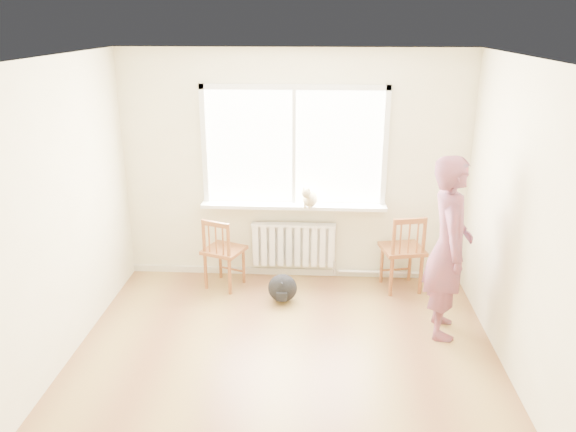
# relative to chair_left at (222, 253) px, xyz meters

# --- Properties ---
(floor) EXTENTS (4.50, 4.50, 0.00)m
(floor) POSITION_rel_chair_left_xyz_m (0.81, -1.85, -0.43)
(floor) COLOR olive
(floor) RESTS_ON ground
(ceiling) EXTENTS (4.50, 4.50, 0.00)m
(ceiling) POSITION_rel_chair_left_xyz_m (0.81, -1.85, 2.27)
(ceiling) COLOR white
(ceiling) RESTS_ON back_wall
(back_wall) EXTENTS (4.00, 0.01, 2.70)m
(back_wall) POSITION_rel_chair_left_xyz_m (0.81, 0.40, 0.92)
(back_wall) COLOR beige
(back_wall) RESTS_ON ground
(window) EXTENTS (2.12, 0.05, 1.42)m
(window) POSITION_rel_chair_left_xyz_m (0.81, 0.38, 1.23)
(window) COLOR white
(window) RESTS_ON back_wall
(windowsill) EXTENTS (2.15, 0.22, 0.04)m
(windowsill) POSITION_rel_chair_left_xyz_m (0.81, 0.29, 0.50)
(windowsill) COLOR white
(windowsill) RESTS_ON back_wall
(radiator) EXTENTS (1.00, 0.12, 0.55)m
(radiator) POSITION_rel_chair_left_xyz_m (0.81, 0.31, 0.01)
(radiator) COLOR white
(radiator) RESTS_ON back_wall
(heating_pipe) EXTENTS (1.40, 0.04, 0.04)m
(heating_pipe) POSITION_rel_chair_left_xyz_m (2.06, 0.34, -0.35)
(heating_pipe) COLOR silver
(heating_pipe) RESTS_ON back_wall
(baseboard) EXTENTS (4.00, 0.03, 0.08)m
(baseboard) POSITION_rel_chair_left_xyz_m (0.81, 0.39, -0.39)
(baseboard) COLOR beige
(baseboard) RESTS_ON ground
(chair_left) EXTENTS (0.54, 0.53, 0.86)m
(chair_left) POSITION_rel_chair_left_xyz_m (0.00, 0.00, 0.00)
(chair_left) COLOR brown
(chair_left) RESTS_ON floor
(chair_right) EXTENTS (0.54, 0.52, 0.93)m
(chair_right) POSITION_rel_chair_left_xyz_m (2.08, 0.05, 0.04)
(chair_right) COLOR brown
(chair_right) RESTS_ON floor
(person) EXTENTS (0.49, 0.70, 1.82)m
(person) POSITION_rel_chair_left_xyz_m (2.36, -0.84, 0.48)
(person) COLOR #C24047
(person) RESTS_ON floor
(cat) EXTENTS (0.25, 0.39, 0.27)m
(cat) POSITION_rel_chair_left_xyz_m (1.00, 0.21, 0.63)
(cat) COLOR #CCB98B
(cat) RESTS_ON windowsill
(backpack) EXTENTS (0.37, 0.31, 0.32)m
(backpack) POSITION_rel_chair_left_xyz_m (0.72, -0.31, -0.27)
(backpack) COLOR black
(backpack) RESTS_ON floor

